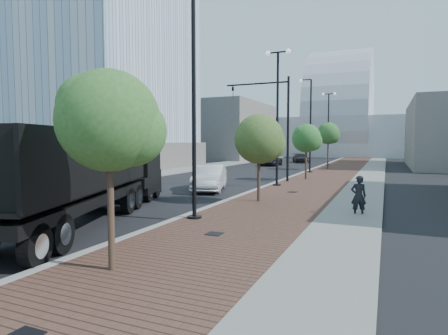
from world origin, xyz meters
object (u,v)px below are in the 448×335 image
at_px(dump_truck, 107,178).
at_px(pedestrian, 359,196).
at_px(white_sedan, 210,178).
at_px(dark_car_mid, 271,161).

bearing_deg(dump_truck, pedestrian, -2.32).
relative_size(dump_truck, white_sedan, 2.76).
bearing_deg(dump_truck, white_sedan, 63.17).
bearing_deg(dark_car_mid, dump_truck, -88.56).
distance_m(dump_truck, pedestrian, 10.88).
bearing_deg(white_sedan, dark_car_mid, 79.68).
xyz_separation_m(dump_truck, white_sedan, (1.04, 8.32, -0.68)).
height_order(dump_truck, pedestrian, dump_truck).
relative_size(white_sedan, dark_car_mid, 1.09).
distance_m(dark_car_mid, pedestrian, 32.89).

